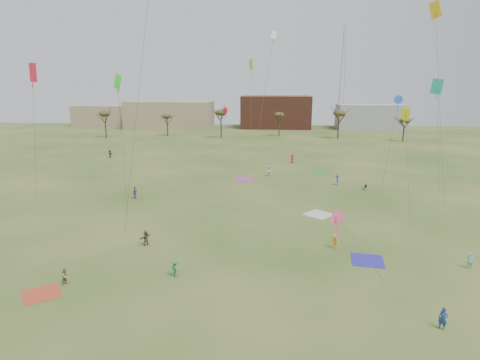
# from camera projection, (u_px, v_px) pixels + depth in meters

# --- Properties ---
(ground) EXTENTS (260.00, 260.00, 0.00)m
(ground) POSITION_uv_depth(u_px,v_px,m) (230.00, 268.00, 36.89)
(ground) COLOR #2A4C17
(ground) RESTS_ON ground
(flyer_near_center) EXTENTS (1.14, 1.12, 1.58)m
(flyer_near_center) POSITION_uv_depth(u_px,v_px,m) (175.00, 268.00, 35.06)
(flyer_near_center) COLOR #2B834C
(flyer_near_center) RESTS_ON ground
(flyer_near_right) EXTENTS (0.72, 0.69, 1.66)m
(flyer_near_right) POSITION_uv_depth(u_px,v_px,m) (443.00, 318.00, 27.52)
(flyer_near_right) COLOR navy
(flyer_near_right) RESTS_ON ground
(spectator_fore_b) EXTENTS (0.78, 0.88, 1.51)m
(spectator_fore_b) POSITION_uv_depth(u_px,v_px,m) (66.00, 276.00, 33.71)
(spectator_fore_b) COLOR #8D7F59
(spectator_fore_b) RESTS_ON ground
(spectator_fore_c) EXTENTS (1.21, 1.59, 1.67)m
(spectator_fore_c) POSITION_uv_depth(u_px,v_px,m) (146.00, 238.00, 41.86)
(spectator_fore_c) COLOR brown
(spectator_fore_c) RESTS_ON ground
(flyer_mid_b) EXTENTS (1.07, 1.13, 1.53)m
(flyer_mid_b) POSITION_uv_depth(u_px,v_px,m) (335.00, 241.00, 41.06)
(flyer_mid_b) COLOR orange
(flyer_mid_b) RESTS_ON ground
(flyer_mid_c) EXTENTS (0.59, 0.42, 1.52)m
(flyer_mid_c) POSITION_uv_depth(u_px,v_px,m) (470.00, 261.00, 36.63)
(flyer_mid_c) COLOR #6CB5B4
(flyer_mid_c) RESTS_ON ground
(spectator_mid_d) EXTENTS (0.55, 1.12, 1.85)m
(spectator_mid_d) POSITION_uv_depth(u_px,v_px,m) (135.00, 192.00, 58.80)
(spectator_mid_d) COLOR #A446A8
(spectator_mid_d) RESTS_ON ground
(spectator_mid_e) EXTENTS (1.06, 0.91, 1.88)m
(spectator_mid_e) POSITION_uv_depth(u_px,v_px,m) (269.00, 171.00, 72.91)
(spectator_mid_e) COLOR silver
(spectator_mid_e) RESTS_ON ground
(flyer_far_a) EXTENTS (1.63, 1.49, 1.81)m
(flyer_far_a) POSITION_uv_depth(u_px,v_px,m) (110.00, 154.00, 90.77)
(flyer_far_a) COLOR #20622C
(flyer_far_a) RESTS_ON ground
(flyer_far_b) EXTENTS (1.02, 0.92, 1.75)m
(flyer_far_b) POSITION_uv_depth(u_px,v_px,m) (292.00, 159.00, 85.22)
(flyer_far_b) COLOR #B71F3D
(flyer_far_b) RESTS_ON ground
(flyer_far_c) EXTENTS (0.88, 1.22, 1.71)m
(flyer_far_c) POSITION_uv_depth(u_px,v_px,m) (337.00, 180.00, 66.68)
(flyer_far_c) COLOR navy
(flyer_far_c) RESTS_ON ground
(blanket_red) EXTENTS (3.90, 3.90, 0.03)m
(blanket_red) POSITION_uv_depth(u_px,v_px,m) (42.00, 294.00, 32.30)
(blanket_red) COLOR #BB4125
(blanket_red) RESTS_ON ground
(blanket_blue) EXTENTS (3.46, 3.46, 0.03)m
(blanket_blue) POSITION_uv_depth(u_px,v_px,m) (367.00, 260.00, 38.40)
(blanket_blue) COLOR #2D26A5
(blanket_blue) RESTS_ON ground
(blanket_cream) EXTENTS (4.43, 4.43, 0.03)m
(blanket_cream) POSITION_uv_depth(u_px,v_px,m) (318.00, 214.00, 51.83)
(blanket_cream) COLOR beige
(blanket_cream) RESTS_ON ground
(blanket_plum) EXTENTS (3.52, 3.52, 0.03)m
(blanket_plum) POSITION_uv_depth(u_px,v_px,m) (244.00, 179.00, 70.58)
(blanket_plum) COLOR #B3379E
(blanket_plum) RESTS_ON ground
(blanket_olive) EXTENTS (3.47, 3.47, 0.03)m
(blanket_olive) POSITION_uv_depth(u_px,v_px,m) (321.00, 172.00, 76.37)
(blanket_olive) COLOR #328631
(blanket_olive) RESTS_ON ground
(camp_chair_right) EXTENTS (0.70, 0.67, 0.87)m
(camp_chair_right) POSITION_uv_depth(u_px,v_px,m) (365.00, 188.00, 63.57)
(camp_chair_right) COLOR #131D35
(camp_chair_right) RESTS_ON ground
(kites_aloft) EXTENTS (67.11, 52.35, 27.86)m
(kites_aloft) POSITION_uv_depth(u_px,v_px,m) (249.00, 45.00, 56.21)
(kites_aloft) COLOR red
(kites_aloft) RESTS_ON ground
(tree_line) EXTENTS (117.44, 49.32, 8.91)m
(tree_line) POSITION_uv_depth(u_px,v_px,m) (249.00, 118.00, 111.99)
(tree_line) COLOR #3A2B1E
(tree_line) RESTS_ON ground
(building_tan) EXTENTS (32.00, 14.00, 10.00)m
(building_tan) POSITION_uv_depth(u_px,v_px,m) (170.00, 115.00, 149.72)
(building_tan) COLOR #937F60
(building_tan) RESTS_ON ground
(building_brick) EXTENTS (26.00, 16.00, 12.00)m
(building_brick) POSITION_uv_depth(u_px,v_px,m) (276.00, 112.00, 151.20)
(building_brick) COLOR brown
(building_brick) RESTS_ON ground
(building_grey) EXTENTS (24.00, 12.00, 9.00)m
(building_grey) POSITION_uv_depth(u_px,v_px,m) (370.00, 117.00, 146.89)
(building_grey) COLOR gray
(building_grey) RESTS_ON ground
(building_tan_west) EXTENTS (20.00, 12.00, 8.00)m
(building_tan_west) POSITION_uv_depth(u_px,v_px,m) (101.00, 115.00, 159.08)
(building_tan_west) COLOR #937F60
(building_tan_west) RESTS_ON ground
(radio_tower) EXTENTS (1.51, 1.72, 41.00)m
(radio_tower) POSITION_uv_depth(u_px,v_px,m) (342.00, 76.00, 150.93)
(radio_tower) COLOR #9EA3A8
(radio_tower) RESTS_ON ground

